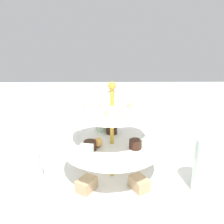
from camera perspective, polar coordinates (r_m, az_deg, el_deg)
ground_plane at (r=0.71m, az=0.00°, el=-14.28°), size 2.40×2.40×0.00m
tiered_serving_stand at (r=0.67m, az=-0.01°, el=-8.67°), size 0.31×0.31×0.26m
water_glass_tall_right at (r=0.67m, az=20.18°, el=-10.94°), size 0.07×0.07×0.14m
water_glass_short_left at (r=0.87m, az=-9.29°, el=-5.40°), size 0.06×0.06×0.07m
teacup_with_saucer at (r=0.91m, az=-1.56°, el=-4.66°), size 0.09×0.09×0.05m
butter_knife_right at (r=0.92m, az=11.51°, el=-6.52°), size 0.11×0.14×0.00m
water_glass_mid_back at (r=0.71m, az=-17.53°, el=-11.58°), size 0.06×0.06×0.08m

